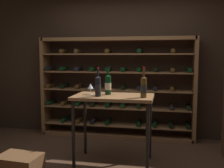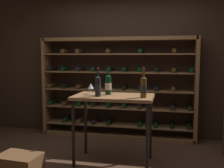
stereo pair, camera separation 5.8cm
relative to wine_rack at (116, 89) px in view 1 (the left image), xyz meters
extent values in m
cube|color=#332319|center=(0.17, 0.21, 0.43)|extent=(5.92, 0.10, 2.63)
cube|color=brown|center=(-1.35, 0.00, 0.01)|extent=(0.06, 0.32, 1.79)
cube|color=brown|center=(1.36, 0.00, 0.01)|extent=(0.06, 0.32, 1.79)
cube|color=brown|center=(0.01, 0.00, 0.88)|extent=(2.71, 0.32, 0.06)
cube|color=brown|center=(0.01, 0.00, -0.85)|extent=(2.71, 0.32, 0.06)
cube|color=brown|center=(0.01, 0.00, -0.66)|extent=(2.63, 0.32, 0.02)
cylinder|color=black|center=(-0.97, 0.00, -0.60)|extent=(0.08, 0.30, 0.08)
cylinder|color=#4C3314|center=(-0.69, 0.00, -0.60)|extent=(0.08, 0.30, 0.08)
cylinder|color=black|center=(-0.41, 0.00, -0.60)|extent=(0.08, 0.30, 0.08)
cylinder|color=black|center=(-0.13, 0.00, -0.60)|extent=(0.08, 0.30, 0.08)
cylinder|color=black|center=(0.42, 0.00, -0.60)|extent=(0.08, 0.30, 0.08)
cylinder|color=black|center=(0.70, 0.00, -0.60)|extent=(0.08, 0.30, 0.08)
cylinder|color=black|center=(0.98, 0.00, -0.60)|extent=(0.08, 0.30, 0.08)
cylinder|color=black|center=(1.26, 0.00, -0.60)|extent=(0.08, 0.30, 0.08)
cube|color=brown|center=(0.01, 0.00, -0.34)|extent=(2.63, 0.32, 0.02)
cylinder|color=black|center=(-1.25, 0.00, -0.28)|extent=(0.08, 0.30, 0.08)
cylinder|color=#4C3314|center=(-0.97, 0.00, -0.28)|extent=(0.08, 0.30, 0.08)
cylinder|color=black|center=(-0.69, 0.00, -0.28)|extent=(0.08, 0.30, 0.08)
cylinder|color=black|center=(-0.41, 0.00, -0.28)|extent=(0.08, 0.30, 0.08)
cylinder|color=black|center=(-0.13, 0.00, -0.28)|extent=(0.08, 0.30, 0.08)
cylinder|color=black|center=(0.14, 0.00, -0.28)|extent=(0.08, 0.30, 0.08)
cylinder|color=black|center=(0.42, 0.00, -0.28)|extent=(0.08, 0.30, 0.08)
cylinder|color=black|center=(0.98, 0.00, -0.28)|extent=(0.08, 0.30, 0.08)
cylinder|color=black|center=(1.26, 0.00, -0.28)|extent=(0.08, 0.30, 0.08)
cube|color=brown|center=(0.01, 0.00, -0.02)|extent=(2.63, 0.32, 0.02)
cylinder|color=#4C3314|center=(-1.25, 0.00, 0.03)|extent=(0.08, 0.30, 0.08)
cylinder|color=black|center=(-0.97, 0.00, 0.03)|extent=(0.08, 0.30, 0.08)
cylinder|color=#4C3314|center=(-0.69, 0.00, 0.03)|extent=(0.08, 0.30, 0.08)
cylinder|color=black|center=(-0.41, 0.00, 0.03)|extent=(0.08, 0.30, 0.08)
cylinder|color=black|center=(0.14, 0.00, 0.03)|extent=(0.08, 0.30, 0.08)
cylinder|color=black|center=(0.42, 0.00, 0.03)|extent=(0.08, 0.30, 0.08)
cylinder|color=black|center=(0.70, 0.00, 0.03)|extent=(0.08, 0.30, 0.08)
cylinder|color=#4C3314|center=(0.98, 0.00, 0.03)|extent=(0.08, 0.30, 0.08)
cube|color=brown|center=(0.01, 0.00, 0.30)|extent=(2.63, 0.32, 0.02)
cylinder|color=black|center=(-1.25, 0.00, 0.35)|extent=(0.08, 0.30, 0.08)
cylinder|color=black|center=(-0.97, 0.00, 0.35)|extent=(0.08, 0.30, 0.08)
cylinder|color=black|center=(-0.69, 0.00, 0.35)|extent=(0.08, 0.30, 0.08)
cylinder|color=black|center=(-0.41, 0.00, 0.35)|extent=(0.08, 0.30, 0.08)
cylinder|color=black|center=(-0.13, 0.00, 0.35)|extent=(0.08, 0.30, 0.08)
cylinder|color=black|center=(0.14, 0.00, 0.35)|extent=(0.08, 0.30, 0.08)
cylinder|color=black|center=(0.42, 0.00, 0.35)|extent=(0.08, 0.30, 0.08)
cylinder|color=black|center=(0.70, 0.00, 0.35)|extent=(0.08, 0.30, 0.08)
cylinder|color=#4C3314|center=(0.98, 0.00, 0.35)|extent=(0.08, 0.30, 0.08)
cylinder|color=black|center=(1.26, 0.00, 0.35)|extent=(0.08, 0.30, 0.08)
cube|color=brown|center=(0.01, 0.00, 0.62)|extent=(2.63, 0.32, 0.02)
cylinder|color=#4C3314|center=(-0.97, 0.00, 0.67)|extent=(0.08, 0.30, 0.08)
cylinder|color=#4C3314|center=(-0.69, 0.00, 0.67)|extent=(0.08, 0.30, 0.08)
cylinder|color=#4C3314|center=(-0.13, 0.00, 0.67)|extent=(0.08, 0.30, 0.08)
cylinder|color=black|center=(0.42, 0.00, 0.67)|extent=(0.08, 0.30, 0.08)
cylinder|color=#4C3314|center=(0.98, 0.00, 0.67)|extent=(0.08, 0.30, 0.08)
cube|color=brown|center=(0.19, -1.18, 0.04)|extent=(1.06, 0.62, 0.04)
cylinder|color=black|center=(-0.30, -1.44, -0.43)|extent=(0.04, 0.04, 0.90)
cylinder|color=black|center=(0.67, -1.44, -0.43)|extent=(0.04, 0.04, 0.90)
cylinder|color=black|center=(-0.30, -0.92, -0.43)|extent=(0.04, 0.04, 0.90)
cylinder|color=black|center=(0.67, -0.92, -0.43)|extent=(0.04, 0.04, 0.90)
cylinder|color=black|center=(0.01, -1.31, 0.18)|extent=(0.08, 0.08, 0.25)
cone|color=black|center=(0.01, -1.31, 0.32)|extent=(0.08, 0.08, 0.03)
cylinder|color=black|center=(0.01, -1.31, 0.37)|extent=(0.03, 0.03, 0.09)
cylinder|color=maroon|center=(0.01, -1.31, 0.43)|extent=(0.03, 0.03, 0.02)
cylinder|color=black|center=(0.01, -1.31, 0.17)|extent=(0.08, 0.08, 0.09)
cylinder|color=#4C3314|center=(0.60, -1.29, 0.18)|extent=(0.08, 0.08, 0.25)
cone|color=#4C3314|center=(0.60, -1.29, 0.32)|extent=(0.08, 0.08, 0.03)
cylinder|color=#4C3314|center=(0.60, -1.29, 0.38)|extent=(0.03, 0.03, 0.10)
cylinder|color=maroon|center=(0.60, -1.29, 0.44)|extent=(0.03, 0.03, 0.02)
cylinder|color=black|center=(0.60, -1.29, 0.17)|extent=(0.08, 0.08, 0.09)
cylinder|color=black|center=(0.10, -1.11, 0.18)|extent=(0.08, 0.08, 0.25)
cone|color=black|center=(0.10, -1.11, 0.32)|extent=(0.08, 0.08, 0.03)
cylinder|color=black|center=(0.10, -1.11, 0.38)|extent=(0.03, 0.03, 0.09)
cylinder|color=black|center=(0.10, -1.11, 0.43)|extent=(0.03, 0.03, 0.02)
cylinder|color=#C6B28C|center=(0.10, -1.11, 0.17)|extent=(0.09, 0.09, 0.10)
cylinder|color=silver|center=(-0.14, -1.15, 0.06)|extent=(0.07, 0.07, 0.00)
cylinder|color=silver|center=(-0.14, -1.15, 0.10)|extent=(0.01, 0.01, 0.08)
cone|color=silver|center=(-0.14, -1.15, 0.17)|extent=(0.08, 0.08, 0.07)
cylinder|color=#590A14|center=(-0.14, -1.15, 0.16)|extent=(0.04, 0.04, 0.02)
camera|label=1|loc=(0.87, -4.67, 0.59)|focal=42.83mm
camera|label=2|loc=(0.92, -4.65, 0.59)|focal=42.83mm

